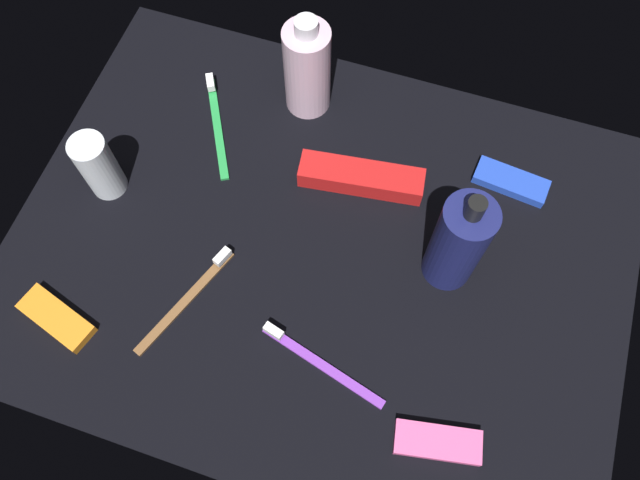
{
  "coord_description": "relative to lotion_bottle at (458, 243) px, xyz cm",
  "views": [
    {
      "loc": [
        10.58,
        -32.03,
        79.19
      ],
      "look_at": [
        0.0,
        0.0,
        3.0
      ],
      "focal_mm": 35.23,
      "sensor_mm": 36.0,
      "label": 1
    }
  ],
  "objects": [
    {
      "name": "lotion_bottle",
      "position": [
        0.0,
        0.0,
        0.0
      ],
      "size": [
        6.66,
        6.66,
        19.13
      ],
      "color": "navy",
      "rests_on": "ground_plane"
    },
    {
      "name": "snack_bar_blue",
      "position": [
        5.66,
        15.43,
        -7.59
      ],
      "size": [
        10.77,
        5.1,
        1.5
      ],
      "primitive_type": "cube",
      "rotation": [
        0.0,
        0.0,
        -0.11
      ],
      "color": "blue",
      "rests_on": "ground_plane"
    },
    {
      "name": "ground_plane",
      "position": [
        -17.06,
        -2.74,
        -8.94
      ],
      "size": [
        84.0,
        64.0,
        1.2
      ],
      "primitive_type": "cube",
      "color": "black"
    },
    {
      "name": "snack_bar_pink",
      "position": [
        4.32,
        -22.54,
        -7.59
      ],
      "size": [
        10.95,
        5.8,
        1.5
      ],
      "primitive_type": "cube",
      "rotation": [
        0.0,
        0.0,
        0.18
      ],
      "color": "#E55999",
      "rests_on": "ground_plane"
    },
    {
      "name": "bodywash_bottle",
      "position": [
        -26.51,
        20.06,
        -0.7
      ],
      "size": [
        6.71,
        6.71,
        16.91
      ],
      "color": "silver",
      "rests_on": "ground_plane"
    },
    {
      "name": "snack_bar_orange",
      "position": [
        -46.39,
        -23.05,
        -7.59
      ],
      "size": [
        11.11,
        6.86,
        1.5
      ],
      "primitive_type": "cube",
      "rotation": [
        0.0,
        0.0,
        -0.3
      ],
      "color": "orange",
      "rests_on": "ground_plane"
    },
    {
      "name": "toothbrush_purple",
      "position": [
        -12.76,
        -17.69,
        -7.73
      ],
      "size": [
        17.68,
        5.89,
        2.1
      ],
      "color": "purple",
      "rests_on": "ground_plane"
    },
    {
      "name": "toothpaste_box_red",
      "position": [
        -14.76,
        8.86,
        -6.74
      ],
      "size": [
        18.03,
        6.7,
        3.2
      ],
      "primitive_type": "cube",
      "rotation": [
        0.0,
        0.0,
        0.13
      ],
      "color": "red",
      "rests_on": "ground_plane"
    },
    {
      "name": "toothbrush_green",
      "position": [
        -38.33,
        12.06,
        -7.73
      ],
      "size": [
        9.76,
        16.34,
        2.1
      ],
      "color": "green",
      "rests_on": "ground_plane"
    },
    {
      "name": "toothbrush_brown",
      "position": [
        -31.17,
        -14.5,
        -7.73
      ],
      "size": [
        7.42,
        17.28,
        2.1
      ],
      "color": "brown",
      "rests_on": "ground_plane"
    },
    {
      "name": "deodorant_stick",
      "position": [
        -48.8,
        -2.49,
        -3.01
      ],
      "size": [
        4.98,
        4.98,
        10.66
      ],
      "primitive_type": "cylinder",
      "color": "silver",
      "rests_on": "ground_plane"
    }
  ]
}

